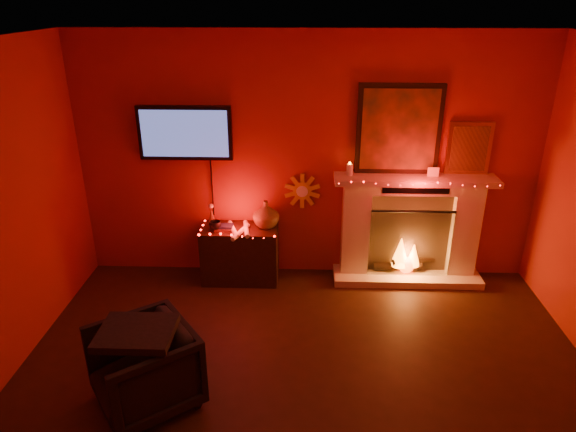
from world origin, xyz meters
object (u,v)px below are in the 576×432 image
fireplace (410,219)px  armchair (144,368)px  sunburst_clock (302,191)px  console_table (242,249)px  tv (185,133)px

fireplace → armchair: bearing=-139.0°
sunburst_clock → console_table: sunburst_clock is taller
fireplace → armchair: (-2.39, -2.08, -0.39)m
sunburst_clock → console_table: bearing=-161.9°
tv → armchair: 2.51m
tv → console_table: 1.41m
fireplace → sunburst_clock: bearing=175.6°
armchair → console_table: bearing=128.4°
fireplace → console_table: fireplace is taller
tv → sunburst_clock: (1.25, 0.03, -0.65)m
fireplace → tv: 2.61m
tv → console_table: bearing=-18.0°
tv → armchair: size_ratio=1.67×
fireplace → armchair: 3.19m
tv → armchair: bearing=-88.7°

